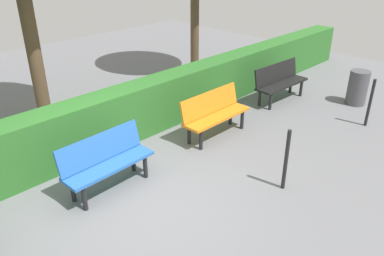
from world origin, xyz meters
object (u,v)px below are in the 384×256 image
(bench_black, at_px, (280,81))
(bench_orange, at_px, (214,112))
(bench_blue, at_px, (106,160))
(trash_bin, at_px, (358,88))

(bench_black, xyz_separation_m, bench_orange, (2.42, 0.11, -0.00))
(bench_black, bearing_deg, bench_orange, 5.24)
(bench_blue, xyz_separation_m, trash_bin, (-5.93, 1.30, -0.08))
(bench_orange, bearing_deg, bench_black, -177.22)
(bench_black, relative_size, bench_blue, 1.07)
(bench_orange, distance_m, trash_bin, 3.71)
(bench_black, distance_m, bench_orange, 2.42)
(bench_black, bearing_deg, bench_blue, 4.05)
(bench_blue, relative_size, trash_bin, 1.82)
(bench_blue, distance_m, trash_bin, 6.07)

